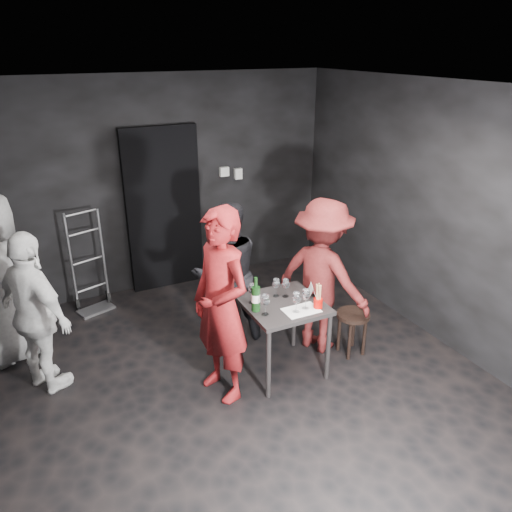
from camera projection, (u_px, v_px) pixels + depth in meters
name	position (u px, v px, depth m)	size (l,w,h in m)	color
floor	(245.00, 386.00, 4.75)	(4.50, 5.00, 0.02)	black
ceiling	(242.00, 88.00, 3.69)	(4.50, 5.00, 0.02)	silver
wall_back	(161.00, 186.00, 6.28)	(4.50, 0.04, 2.70)	black
wall_front	(487.00, 460.00, 2.16)	(4.50, 0.04, 2.70)	black
wall_right	(442.00, 218.00, 5.13)	(0.04, 5.00, 2.70)	black
doorway	(164.00, 210.00, 6.35)	(0.95, 0.10, 2.10)	black
wallbox_upper	(224.00, 172.00, 6.54)	(0.12, 0.06, 0.12)	#B7B7B2
wallbox_lower	(238.00, 174.00, 6.65)	(0.10, 0.06, 0.14)	#B7B7B2
hand_truck	(93.00, 291.00, 6.07)	(0.41, 0.35, 1.24)	#B2B2B7
tasting_table	(283.00, 312.00, 4.74)	(0.72, 0.72, 0.75)	black
stool	(353.00, 321.00, 5.12)	(0.34, 0.34, 0.47)	black
server_red	(221.00, 288.00, 4.27)	(0.78, 0.51, 2.15)	maroon
woman_black	(227.00, 271.00, 5.23)	(0.78, 0.43, 1.61)	black
man_maroon	(323.00, 270.00, 5.05)	(1.15, 0.53, 1.78)	#591817
bystander_cream	(35.00, 311.00, 4.43)	(0.95, 0.45, 1.62)	white
tasting_mat	(301.00, 310.00, 4.57)	(0.33, 0.22, 0.00)	white
wine_glass_a	(265.00, 304.00, 4.46)	(0.08, 0.08, 0.22)	white
wine_glass_b	(252.00, 292.00, 4.67)	(0.08, 0.08, 0.22)	white
wine_glass_c	(276.00, 287.00, 4.79)	(0.08, 0.08, 0.20)	white
wine_glass_d	(296.00, 301.00, 4.50)	(0.08, 0.08, 0.22)	white
wine_glass_e	(306.00, 298.00, 4.56)	(0.08, 0.08, 0.22)	white
wine_glass_f	(286.00, 287.00, 4.79)	(0.08, 0.08, 0.20)	white
wine_bottle	(256.00, 298.00, 4.52)	(0.08, 0.08, 0.34)	black
breadstick_cup	(318.00, 296.00, 4.57)	(0.08, 0.08, 0.26)	#B80803
reserved_card	(310.00, 290.00, 4.83)	(0.09, 0.14, 0.11)	white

